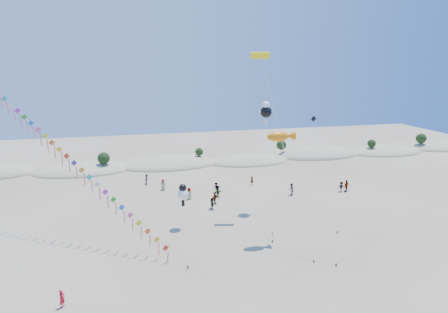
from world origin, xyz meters
TOP-DOWN VIEW (x-y plane):
  - ground at (0.00, 0.00)m, footprint 160.00×160.00m
  - dune_ridge at (1.06, 45.14)m, footprint 145.30×11.49m
  - kite_train at (-13.57, 16.61)m, footprint 22.07×19.57m
  - fish_kite at (8.89, 10.62)m, footprint 4.77×8.00m
  - cartoon_kite_low at (-1.12, 15.77)m, footprint 10.36×5.25m
  - cartoon_kite_high at (10.47, 19.80)m, footprint 3.71×11.24m
  - parafoil_kite at (9.20, 18.62)m, footprint 2.38×15.07m
  - dark_kite at (17.41, 17.76)m, footprint 2.58×11.68m
  - flyer_foreground at (-12.70, 2.77)m, footprint 0.58×0.66m
  - beachgoers at (8.02, 25.26)m, footprint 30.72×14.37m

SIDE VIEW (x-z plane):
  - ground at x=0.00m, z-range 0.00..0.00m
  - dune_ridge at x=1.06m, z-range -2.67..2.90m
  - flyer_foreground at x=-12.70m, z-range 0.00..1.53m
  - beachgoers at x=8.02m, z-range -0.07..1.78m
  - cartoon_kite_low at x=-1.12m, z-range 1.60..7.02m
  - dark_kite at x=17.41m, z-range 2.03..14.22m
  - kite_train at x=-13.57m, z-range 0.10..18.22m
  - fish_kite at x=8.89m, z-range 5.51..17.67m
  - cartoon_kite_high at x=10.47m, z-range 5.99..20.47m
  - parafoil_kite at x=9.20m, z-range 9.47..30.03m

